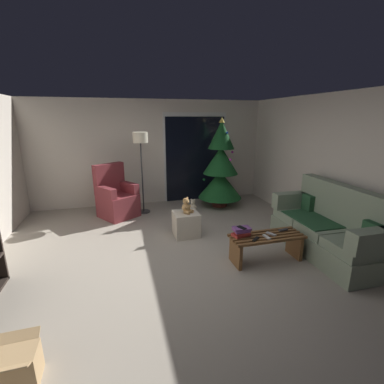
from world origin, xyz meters
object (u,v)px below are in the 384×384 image
(couch, at_px, (328,229))
(remote_white, at_px, (267,237))
(christmas_tree, at_px, (221,168))
(teddy_bear_cream_by_tree, at_px, (193,206))
(remote_graphite, at_px, (283,230))
(remote_silver, at_px, (271,234))
(coffee_table, at_px, (266,244))
(ottoman, at_px, (186,224))
(armchair, at_px, (116,198))
(remote_black, at_px, (256,239))
(cell_phone, at_px, (242,227))
(book_stack, at_px, (241,232))
(cardboard_box_open_near_shelf, at_px, (7,370))
(floor_lamp, at_px, (141,145))
(teddy_bear_honey, at_px, (186,206))

(couch, bearing_deg, remote_white, -177.61)
(christmas_tree, xyz_separation_m, teddy_bear_cream_by_tree, (-0.73, -0.18, -0.80))
(remote_graphite, relative_size, teddy_bear_cream_by_tree, 0.55)
(remote_silver, bearing_deg, remote_white, -174.01)
(coffee_table, height_order, remote_graphite, remote_graphite)
(ottoman, relative_size, teddy_bear_cream_by_tree, 1.54)
(armchair, bearing_deg, couch, -38.98)
(christmas_tree, bearing_deg, coffee_table, -95.72)
(couch, bearing_deg, remote_black, -177.00)
(cell_phone, bearing_deg, remote_silver, -26.93)
(armchair, bearing_deg, book_stack, -54.60)
(cardboard_box_open_near_shelf, bearing_deg, ottoman, 49.38)
(remote_silver, bearing_deg, cardboard_box_open_near_shelf, 174.93)
(couch, xyz_separation_m, floor_lamp, (-2.62, 2.68, 1.11))
(couch, xyz_separation_m, armchair, (-3.20, 2.59, 0.00))
(remote_white, bearing_deg, armchair, 124.21)
(armchair, bearing_deg, coffee_table, -50.08)
(coffee_table, height_order, ottoman, ottoman)
(remote_silver, relative_size, teddy_bear_cream_by_tree, 0.55)
(ottoman, relative_size, teddy_bear_honey, 1.54)
(cell_phone, distance_m, floor_lamp, 3.00)
(christmas_tree, xyz_separation_m, floor_lamp, (-1.82, 0.03, 0.58))
(christmas_tree, relative_size, ottoman, 4.74)
(remote_silver, bearing_deg, teddy_bear_cream_by_tree, 75.47)
(remote_silver, height_order, teddy_bear_honey, teddy_bear_honey)
(ottoman, bearing_deg, cell_phone, -64.03)
(remote_graphite, bearing_deg, cardboard_box_open_near_shelf, 103.61)
(remote_white, distance_m, cell_phone, 0.38)
(teddy_bear_honey, bearing_deg, cell_phone, -64.13)
(armchair, bearing_deg, teddy_bear_cream_by_tree, -3.96)
(teddy_bear_honey, bearing_deg, teddy_bear_cream_by_tree, 69.80)
(book_stack, distance_m, armchair, 3.04)
(book_stack, bearing_deg, ottoman, 116.41)
(remote_silver, bearing_deg, coffee_table, 153.00)
(teddy_bear_honey, relative_size, cardboard_box_open_near_shelf, 0.60)
(teddy_bear_honey, bearing_deg, ottoman, 127.96)
(coffee_table, xyz_separation_m, cardboard_box_open_near_shelf, (-3.01, -1.23, -0.12))
(book_stack, bearing_deg, cell_phone, -107.95)
(remote_black, height_order, cardboard_box_open_near_shelf, remote_black)
(ottoman, bearing_deg, teddy_bear_honey, -52.04)
(remote_silver, relative_size, teddy_bear_honey, 0.55)
(remote_white, relative_size, ottoman, 0.35)
(coffee_table, xyz_separation_m, remote_white, (-0.05, -0.08, 0.15))
(couch, height_order, cardboard_box_open_near_shelf, couch)
(coffee_table, xyz_separation_m, cell_phone, (-0.38, 0.07, 0.27))
(ottoman, xyz_separation_m, teddy_bear_honey, (0.01, -0.01, 0.34))
(coffee_table, distance_m, cardboard_box_open_near_shelf, 3.25)
(remote_white, xyz_separation_m, cell_phone, (-0.33, 0.14, 0.13))
(cell_phone, relative_size, teddy_bear_honey, 0.50)
(remote_black, distance_m, armchair, 3.27)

